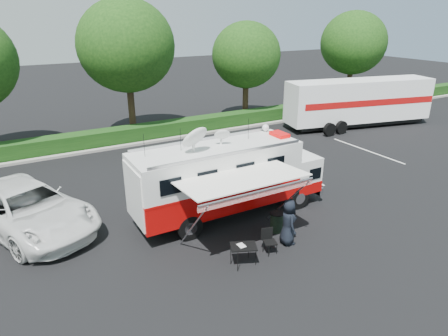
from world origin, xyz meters
The scene contains 11 objects.
ground_plane centered at (0.00, 0.00, 0.00)m, with size 120.00×120.00×0.00m, color black.
back_border centered at (1.14, 12.90, 5.00)m, with size 60.00×6.14×8.87m.
stall_lines centered at (-0.50, 3.00, 0.00)m, with size 24.12×5.50×0.01m.
command_truck centered at (-0.07, 0.00, 1.67)m, with size 8.12×2.24×3.90m.
awning centered at (-0.80, -2.32, 2.50)m, with size 4.43×2.31×2.68m.
white_suv centered at (-7.41, 2.72, 0.00)m, with size 2.99×6.49×1.80m, color silver.
person centered at (0.67, -2.99, 0.00)m, with size 0.84×0.55×1.73m, color black.
folding_table centered at (-1.44, -3.34, 0.68)m, with size 1.03×0.90×0.73m.
folding_chair centered at (-0.26, -3.11, 0.53)m, with size 0.53×0.56×0.90m.
trash_bin centered at (0.85, -2.11, 0.39)m, with size 0.52×0.52×0.78m.
semi_trailer centered at (15.31, 7.45, 1.79)m, with size 11.25×4.66×3.40m.
Camera 1 is at (-7.58, -12.86, 7.89)m, focal length 32.00 mm.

